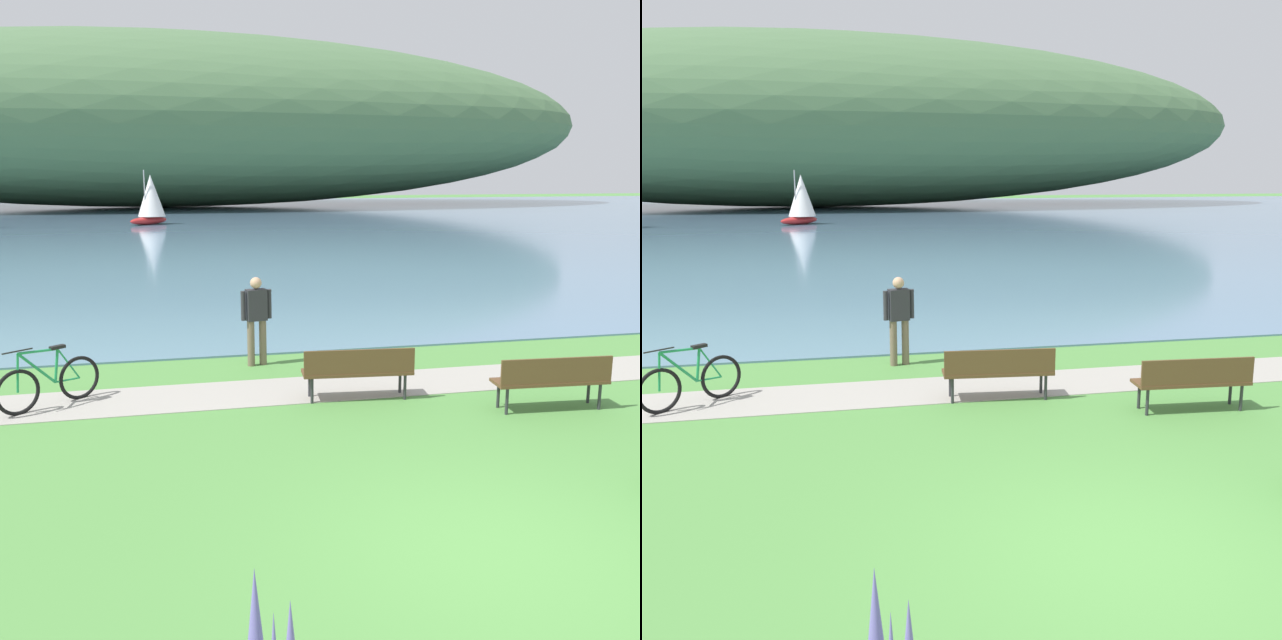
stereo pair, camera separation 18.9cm
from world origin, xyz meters
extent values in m
plane|color=#518E42|center=(0.00, 0.00, 0.00)|extent=(200.00, 200.00, 0.00)
cube|color=#5B7F9E|center=(0.00, 48.10, 0.02)|extent=(180.00, 80.00, 0.04)
ellipsoid|color=#4C7047|center=(-2.16, 70.25, 8.49)|extent=(89.87, 28.00, 16.90)
cube|color=#A39E93|center=(0.00, 5.63, 0.01)|extent=(60.00, 1.50, 0.01)
cube|color=brown|center=(2.78, 3.82, 0.45)|extent=(1.83, 0.60, 0.05)
cube|color=brown|center=(2.77, 3.61, 0.68)|extent=(1.80, 0.16, 0.40)
cylinder|color=#2D2D33|center=(2.03, 4.04, 0.23)|extent=(0.05, 0.05, 0.45)
cylinder|color=#2D2D33|center=(3.55, 3.94, 0.23)|extent=(0.05, 0.05, 0.45)
cylinder|color=#2D2D33|center=(2.00, 3.70, 0.23)|extent=(0.05, 0.05, 0.45)
cylinder|color=#2D2D33|center=(3.53, 3.60, 0.23)|extent=(0.05, 0.05, 0.45)
cube|color=brown|center=(-0.02, 4.99, 0.45)|extent=(1.84, 0.64, 0.05)
cube|color=brown|center=(-0.04, 4.78, 0.68)|extent=(1.80, 0.20, 0.40)
cylinder|color=#2D2D33|center=(-0.77, 5.22, 0.23)|extent=(0.05, 0.05, 0.45)
cylinder|color=#2D2D33|center=(0.76, 5.09, 0.23)|extent=(0.05, 0.05, 0.45)
cylinder|color=#2D2D33|center=(-0.80, 4.89, 0.23)|extent=(0.05, 0.05, 0.45)
cylinder|color=#2D2D33|center=(0.73, 4.75, 0.23)|extent=(0.05, 0.05, 0.45)
torus|color=black|center=(-5.30, 5.32, 0.36)|extent=(0.61, 0.48, 0.72)
torus|color=black|center=(-4.46, 5.96, 0.36)|extent=(0.61, 0.48, 0.72)
cylinder|color=#1E8C4C|center=(-5.03, 5.53, 0.67)|extent=(0.51, 0.40, 0.61)
cylinder|color=#1E8C4C|center=(-4.99, 5.55, 0.94)|extent=(0.55, 0.43, 0.09)
cylinder|color=#1E8C4C|center=(-4.76, 5.72, 0.65)|extent=(0.13, 0.11, 0.54)
cylinder|color=#1E8C4C|center=(-4.63, 5.83, 0.37)|extent=(0.36, 0.28, 0.05)
cylinder|color=#1E8C4C|center=(-4.60, 5.85, 0.64)|extent=(0.31, 0.24, 0.56)
cylinder|color=#1E8C4C|center=(-5.28, 5.34, 0.66)|extent=(0.09, 0.08, 0.60)
cube|color=black|center=(-4.73, 5.75, 0.94)|extent=(0.25, 0.22, 0.05)
cylinder|color=black|center=(-5.26, 5.35, 1.00)|extent=(0.40, 0.31, 0.02)
cylinder|color=#72604C|center=(-1.46, 7.38, 0.44)|extent=(0.14, 0.14, 0.88)
cylinder|color=#72604C|center=(-1.22, 7.43, 0.44)|extent=(0.14, 0.14, 0.88)
cube|color=#2D2D33|center=(-1.34, 7.40, 1.18)|extent=(0.42, 0.29, 0.60)
sphere|color=tan|center=(-1.34, 7.40, 1.60)|extent=(0.22, 0.22, 0.22)
cylinder|color=#2D2D33|center=(-1.59, 7.35, 1.18)|extent=(0.09, 0.09, 0.56)
cylinder|color=#2D2D33|center=(-1.08, 7.45, 1.18)|extent=(0.09, 0.09, 0.56)
cone|color=#7A6BC6|center=(-2.64, -2.08, 1.00)|extent=(0.14, 0.14, 0.74)
ellipsoid|color=#B22323|center=(-3.63, 45.05, 0.31)|extent=(2.94, 2.72, 0.55)
cylinder|color=#B2B2B2|center=(-3.82, 44.89, 2.16)|extent=(0.08, 0.08, 3.13)
cone|color=white|center=(-3.41, 45.24, 2.00)|extent=(2.63, 2.63, 2.82)
camera|label=1|loc=(-3.11, -5.94, 3.68)|focal=40.41mm
camera|label=2|loc=(-2.93, -5.98, 3.68)|focal=40.41mm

